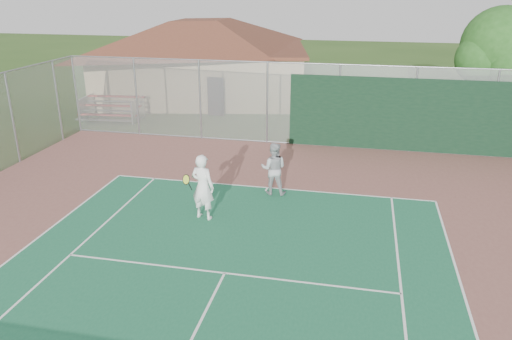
{
  "coord_description": "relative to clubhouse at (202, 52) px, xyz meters",
  "views": [
    {
      "loc": [
        2.9,
        -3.58,
        6.55
      ],
      "look_at": [
        0.08,
        9.63,
        1.49
      ],
      "focal_mm": 35.0,
      "sensor_mm": 36.0,
      "label": 1
    }
  ],
  "objects": [
    {
      "name": "clubhouse",
      "position": [
        0.0,
        0.0,
        0.0
      ],
      "size": [
        14.04,
        10.67,
        5.48
      ],
      "rotation": [
        0.0,
        0.0,
        0.19
      ],
      "color": "tan",
      "rests_on": "ground"
    },
    {
      "name": "player_white_front",
      "position": [
        5.05,
        -15.85,
        -1.79
      ],
      "size": [
        0.99,
        0.8,
        1.98
      ],
      "rotation": [
        0.0,
        0.0,
        2.9
      ],
      "color": "white",
      "rests_on": "ground"
    },
    {
      "name": "side_fence_left",
      "position": [
        -3.53,
        -12.55,
        -1.03
      ],
      "size": [
        0.08,
        9.0,
        3.5
      ],
      "color": "gray",
      "rests_on": "ground"
    },
    {
      "name": "back_fence",
      "position": [
        8.57,
        -8.07,
        -1.11
      ],
      "size": [
        20.08,
        0.11,
        3.53
      ],
      "color": "gray",
      "rests_on": "ground"
    },
    {
      "name": "bleachers",
      "position": [
        -3.07,
        -5.75,
        -2.19
      ],
      "size": [
        3.08,
        2.0,
        1.12
      ],
      "rotation": [
        0.0,
        0.0,
        0.09
      ],
      "color": "#AE2F28",
      "rests_on": "ground"
    },
    {
      "name": "player_grey_back",
      "position": [
        6.75,
        -13.6,
        -1.91
      ],
      "size": [
        0.88,
        0.7,
        1.75
      ],
      "rotation": [
        0.0,
        0.0,
        3.19
      ],
      "color": "#A6A8AB",
      "rests_on": "ground"
    },
    {
      "name": "tree",
      "position": [
        15.43,
        -4.05,
        1.03
      ],
      "size": [
        4.16,
        3.94,
        5.8
      ],
      "color": "#382114",
      "rests_on": "ground"
    }
  ]
}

